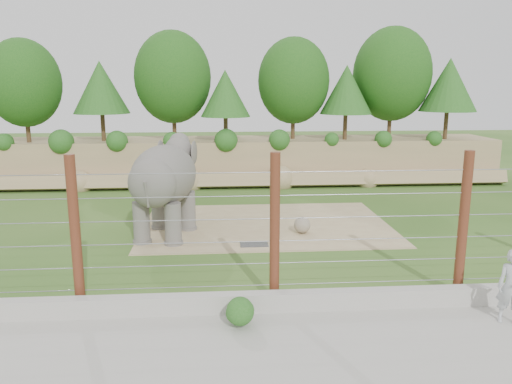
{
  "coord_description": "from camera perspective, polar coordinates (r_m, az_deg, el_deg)",
  "views": [
    {
      "loc": [
        -1.39,
        -16.72,
        5.63
      ],
      "look_at": [
        0.0,
        2.0,
        1.6
      ],
      "focal_mm": 35.0,
      "sensor_mm": 36.0,
      "label": 1
    }
  ],
  "objects": [
    {
      "name": "back_embankment",
      "position": [
        29.51,
        -0.4,
        8.88
      ],
      "size": [
        30.0,
        5.52,
        8.77
      ],
      "color": "#94805B",
      "rests_on": "ground"
    },
    {
      "name": "dirt_patch",
      "position": [
        20.59,
        1.18,
        -3.72
      ],
      "size": [
        10.0,
        7.0,
        0.02
      ],
      "primitive_type": "cube",
      "color": "tan",
      "rests_on": "ground"
    },
    {
      "name": "retaining_wall",
      "position": [
        12.97,
        2.34,
        -12.4
      ],
      "size": [
        26.0,
        0.35,
        0.5
      ],
      "primitive_type": "cube",
      "color": "#ABA79E",
      "rests_on": "ground"
    },
    {
      "name": "drain_grate",
      "position": [
        18.0,
        -0.22,
        -5.99
      ],
      "size": [
        1.0,
        0.6,
        0.03
      ],
      "primitive_type": "cube",
      "color": "#262628",
      "rests_on": "dirt_patch"
    },
    {
      "name": "stone_ball",
      "position": [
        19.39,
        5.3,
        -3.78
      ],
      "size": [
        0.64,
        0.64,
        0.64
      ],
      "primitive_type": "sphere",
      "color": "gray",
      "rests_on": "dirt_patch"
    },
    {
      "name": "walkway_shrub",
      "position": [
        12.14,
        -2.04,
        -13.69
      ],
      "size": [
        0.68,
        0.68,
        0.68
      ],
      "primitive_type": "sphere",
      "color": "#1F5B19",
      "rests_on": "walkway"
    },
    {
      "name": "elephant",
      "position": [
        18.92,
        -10.39,
        0.3
      ],
      "size": [
        2.86,
        4.81,
        3.64
      ],
      "primitive_type": null,
      "rotation": [
        0.0,
        0.0,
        -0.22
      ],
      "color": "#615D56",
      "rests_on": "ground"
    },
    {
      "name": "walkway",
      "position": [
        11.32,
        3.54,
        -17.72
      ],
      "size": [
        26.0,
        4.0,
        0.01
      ],
      "primitive_type": "cube",
      "color": "#ABA79E",
      "rests_on": "ground"
    },
    {
      "name": "ground",
      "position": [
        17.7,
        0.48,
        -6.43
      ],
      "size": [
        90.0,
        90.0,
        0.0
      ],
      "primitive_type": "plane",
      "color": "#2E551B",
      "rests_on": "ground"
    },
    {
      "name": "barrier_fence",
      "position": [
        12.83,
        2.15,
        -4.34
      ],
      "size": [
        20.26,
        0.26,
        4.0
      ],
      "color": "#562516",
      "rests_on": "ground"
    },
    {
      "name": "zookeeper",
      "position": [
        13.55,
        27.22,
        -9.62
      ],
      "size": [
        0.78,
        0.67,
        1.83
      ],
      "primitive_type": "imported",
      "rotation": [
        0.0,
        0.0,
        -0.41
      ],
      "color": "#B5BBBF",
      "rests_on": "walkway"
    }
  ]
}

